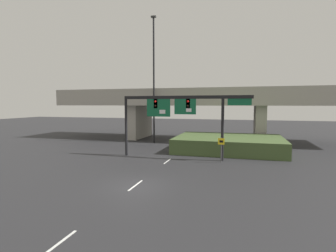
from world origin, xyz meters
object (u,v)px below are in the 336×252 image
(highway_light_pole_near, at_px, (154,78))
(parked_sedan_near_right, at_px, (251,148))
(signal_gantry, at_px, (179,109))
(speed_limit_sign, at_px, (221,146))

(highway_light_pole_near, relative_size, parked_sedan_near_right, 3.64)
(parked_sedan_near_right, bearing_deg, highway_light_pole_near, 165.06)
(signal_gantry, xyz_separation_m, parked_sedan_near_right, (7.23, 4.36, -4.38))
(signal_gantry, relative_size, highway_light_pole_near, 0.74)
(speed_limit_sign, bearing_deg, highway_light_pole_near, 134.16)
(signal_gantry, relative_size, parked_sedan_near_right, 2.69)
(speed_limit_sign, bearing_deg, signal_gantry, 167.72)
(parked_sedan_near_right, bearing_deg, speed_limit_sign, -111.57)
(highway_light_pole_near, distance_m, parked_sedan_near_right, 16.59)
(highway_light_pole_near, height_order, parked_sedan_near_right, highway_light_pole_near)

